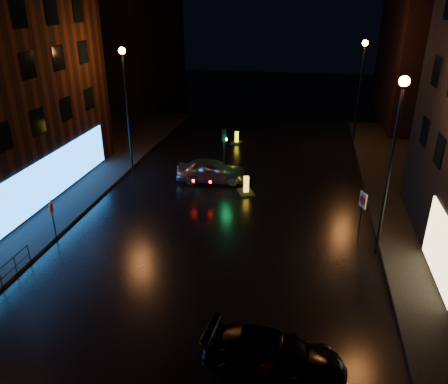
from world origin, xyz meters
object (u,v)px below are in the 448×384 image
Objects in this scene: silver_hatchback at (211,170)px; road_sign_left at (52,212)px; traffic_signal at (224,171)px; dark_sedan at (274,355)px; bollard_far at (237,140)px; road_sign_right at (362,204)px; bollard_near at (246,190)px.

road_sign_left is (-5.99, -9.12, 0.87)m from silver_hatchback.
traffic_signal is 1.57× the size of road_sign_left.
road_sign_left is (-11.50, 6.31, 0.97)m from dark_sedan.
bollard_far is at bearing 17.50° from dark_sedan.
silver_hatchback is 8.54m from bollard_far.
road_sign_right reaches higher than silver_hatchback.
silver_hatchback is at bearing 125.81° from bollard_near.
road_sign_left is at bearing -98.11° from bollard_far.
road_sign_left is 15.38m from road_sign_right.
silver_hatchback reaches higher than bollard_near.
bollard_far is 18.77m from road_sign_left.
road_sign_left reaches higher than dark_sedan.
road_sign_left is at bearing -161.80° from bollard_near.
silver_hatchback reaches higher than dark_sedan.
road_sign_right is (8.29, -6.48, 1.33)m from traffic_signal.
bollard_near is 10.28m from bollard_far.
road_sign_right reaches higher than road_sign_left.
traffic_signal is 1.41× the size of road_sign_right.
traffic_signal is at bearing 105.06° from bollard_near.
road_sign_right is (6.46, -4.18, 1.58)m from bollard_near.
road_sign_left reaches higher than bollard_near.
traffic_signal reaches higher than road_sign_left.
silver_hatchback is 3.61× the size of bollard_far.
road_sign_left is (-6.70, -9.91, 1.14)m from traffic_signal.
traffic_signal is 2.74× the size of bollard_far.
road_sign_right is at bearing -37.99° from traffic_signal.
dark_sedan is (5.52, -15.43, -0.10)m from silver_hatchback.
silver_hatchback is (-0.71, -0.79, 0.27)m from traffic_signal.
dark_sedan is 2.12× the size of road_sign_left.
road_sign_left is at bearing -124.05° from traffic_signal.
road_sign_left is at bearing -12.06° from road_sign_right.
traffic_signal is 12.01m from road_sign_left.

